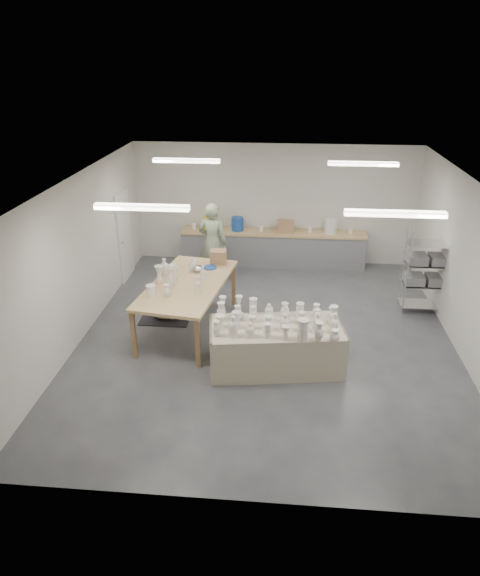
# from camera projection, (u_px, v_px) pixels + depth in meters

# --- Properties ---
(room) EXTENTS (8.00, 8.02, 3.00)m
(room) POSITION_uv_depth(u_px,v_px,m) (263.00, 233.00, 9.09)
(room) COLOR #424449
(room) RESTS_ON ground
(back_counter) EXTENTS (4.60, 0.60, 1.24)m
(back_counter) POSITION_uv_depth(u_px,v_px,m) (272.00, 247.00, 13.00)
(back_counter) COLOR tan
(back_counter) RESTS_ON ground
(wire_shelf) EXTENTS (0.88, 0.48, 1.80)m
(wire_shelf) POSITION_uv_depth(u_px,v_px,m) (426.00, 270.00, 10.49)
(wire_shelf) COLOR silver
(wire_shelf) RESTS_ON ground
(drying_table) EXTENTS (2.38, 1.38, 1.15)m
(drying_table) POSITION_uv_depth(u_px,v_px,m) (276.00, 344.00, 8.76)
(drying_table) COLOR olive
(drying_table) RESTS_ON ground
(work_table) EXTENTS (1.69, 2.80, 1.37)m
(work_table) POSITION_uv_depth(u_px,v_px,m) (188.00, 282.00, 9.85)
(work_table) COLOR tan
(work_table) RESTS_ON ground
(rug) EXTENTS (1.00, 0.70, 0.02)m
(rug) POSITION_uv_depth(u_px,v_px,m) (166.00, 318.00, 10.54)
(rug) COLOR black
(rug) RESTS_ON ground
(cat) EXTENTS (0.56, 0.46, 0.21)m
(cat) POSITION_uv_depth(u_px,v_px,m) (166.00, 313.00, 10.48)
(cat) COLOR white
(cat) RESTS_ON rug
(potter) EXTENTS (0.77, 0.58, 1.90)m
(potter) POSITION_uv_depth(u_px,v_px,m) (213.00, 243.00, 11.93)
(potter) COLOR #92A680
(potter) RESTS_ON ground
(red_stool) EXTENTS (0.38, 0.38, 0.31)m
(red_stool) POSITION_uv_depth(u_px,v_px,m) (215.00, 265.00, 12.46)
(red_stool) COLOR red
(red_stool) RESTS_ON ground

